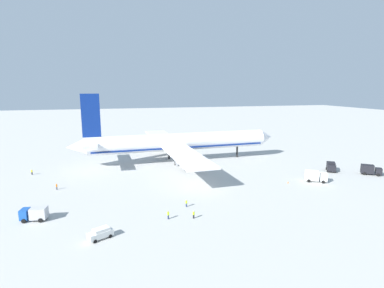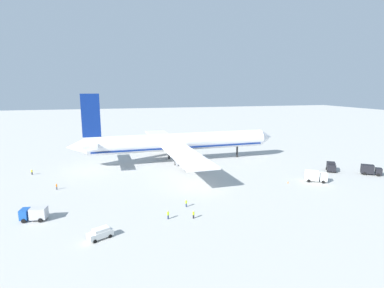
# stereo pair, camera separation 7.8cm
# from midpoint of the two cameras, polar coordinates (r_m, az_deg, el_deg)

# --- Properties ---
(ground_plane) EXTENTS (600.00, 600.00, 0.00)m
(ground_plane) POSITION_cam_midpoint_polar(r_m,az_deg,el_deg) (111.94, -2.17, -3.27)
(ground_plane) COLOR #B2B2AD
(airliner) EXTENTS (76.84, 71.78, 24.94)m
(airliner) POSITION_cam_midpoint_polar(r_m,az_deg,el_deg) (110.02, -2.90, 0.31)
(airliner) COLOR white
(airliner) RESTS_ON ground
(service_truck_0) EXTENTS (6.27, 4.94, 3.25)m
(service_truck_0) POSITION_cam_midpoint_polar(r_m,az_deg,el_deg) (94.51, 22.27, -5.60)
(service_truck_0) COLOR white
(service_truck_0) RESTS_ON ground
(service_truck_1) EXTENTS (5.99, 5.40, 3.07)m
(service_truck_1) POSITION_cam_midpoint_polar(r_m,az_deg,el_deg) (109.74, 30.63, -4.19)
(service_truck_1) COLOR black
(service_truck_1) RESTS_ON ground
(service_truck_2) EXTENTS (4.55, 5.22, 2.83)m
(service_truck_2) POSITION_cam_midpoint_polar(r_m,az_deg,el_deg) (108.32, 24.80, -3.90)
(service_truck_2) COLOR black
(service_truck_2) RESTS_ON ground
(service_truck_3) EXTENTS (5.35, 3.26, 2.74)m
(service_truck_3) POSITION_cam_midpoint_polar(r_m,az_deg,el_deg) (71.06, -27.67, -11.54)
(service_truck_3) COLOR #194CA5
(service_truck_3) RESTS_ON ground
(service_van) EXTENTS (4.73, 3.61, 1.97)m
(service_van) POSITION_cam_midpoint_polar(r_m,az_deg,el_deg) (58.98, -16.94, -15.84)
(service_van) COLOR white
(service_van) RESTS_ON ground
(ground_worker_0) EXTENTS (0.48, 0.48, 1.70)m
(ground_worker_0) POSITION_cam_midpoint_polar(r_m,az_deg,el_deg) (107.14, -28.05, -4.70)
(ground_worker_0) COLOR black
(ground_worker_0) RESTS_ON ground
(ground_worker_1) EXTENTS (0.49, 0.49, 1.67)m
(ground_worker_1) POSITION_cam_midpoint_polar(r_m,az_deg,el_deg) (64.40, 0.28, -13.20)
(ground_worker_1) COLOR black
(ground_worker_1) RESTS_ON ground
(ground_worker_2) EXTENTS (0.53, 0.53, 1.79)m
(ground_worker_2) POSITION_cam_midpoint_polar(r_m,az_deg,el_deg) (64.28, -4.55, -13.22)
(ground_worker_2) COLOR navy
(ground_worker_2) RESTS_ON ground
(ground_worker_3) EXTENTS (0.52, 0.52, 1.71)m
(ground_worker_3) POSITION_cam_midpoint_polar(r_m,az_deg,el_deg) (70.15, -1.11, -11.12)
(ground_worker_3) COLOR navy
(ground_worker_3) RESTS_ON ground
(ground_worker_4) EXTENTS (0.45, 0.45, 1.65)m
(ground_worker_4) POSITION_cam_midpoint_polar(r_m,az_deg,el_deg) (89.00, -24.26, -7.35)
(ground_worker_4) COLOR #3F3F47
(ground_worker_4) RESTS_ON ground
(traffic_cone_0) EXTENTS (0.36, 0.36, 0.55)m
(traffic_cone_0) POSITION_cam_midpoint_polar(r_m,az_deg,el_deg) (90.87, 17.68, -6.91)
(traffic_cone_0) COLOR orange
(traffic_cone_0) RESTS_ON ground
(traffic_cone_1) EXTENTS (0.36, 0.36, 0.55)m
(traffic_cone_1) POSITION_cam_midpoint_polar(r_m,az_deg,el_deg) (148.67, -17.00, -0.15)
(traffic_cone_1) COLOR orange
(traffic_cone_1) RESTS_ON ground
(traffic_cone_2) EXTENTS (0.36, 0.36, 0.55)m
(traffic_cone_2) POSITION_cam_midpoint_polar(r_m,az_deg,el_deg) (152.86, -5.46, 0.55)
(traffic_cone_2) COLOR orange
(traffic_cone_2) RESTS_ON ground
(traffic_cone_3) EXTENTS (0.36, 0.36, 0.55)m
(traffic_cone_3) POSITION_cam_midpoint_polar(r_m,az_deg,el_deg) (133.04, -19.66, -1.54)
(traffic_cone_3) COLOR orange
(traffic_cone_3) RESTS_ON ground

